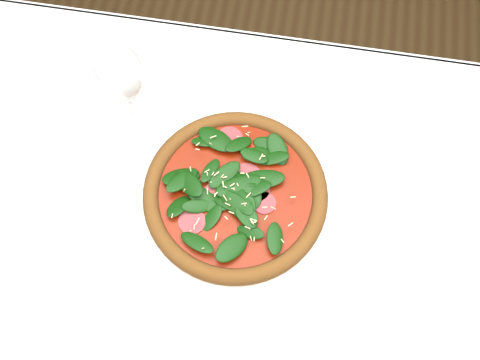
# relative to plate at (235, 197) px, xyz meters

# --- Properties ---
(ground) EXTENTS (6.00, 6.00, 0.00)m
(ground) POSITION_rel_plate_xyz_m (0.06, -0.08, -0.76)
(ground) COLOR brown
(ground) RESTS_ON ground
(dining_table) EXTENTS (1.21, 0.81, 0.75)m
(dining_table) POSITION_rel_plate_xyz_m (0.06, -0.08, -0.11)
(dining_table) COLOR white
(dining_table) RESTS_ON ground
(plate) EXTENTS (0.33, 0.33, 0.01)m
(plate) POSITION_rel_plate_xyz_m (0.00, 0.00, 0.00)
(plate) COLOR white
(plate) RESTS_ON dining_table
(pizza) EXTENTS (0.38, 0.38, 0.04)m
(pizza) POSITION_rel_plate_xyz_m (0.00, 0.00, 0.02)
(pizza) COLOR #995E25
(pizza) RESTS_ON plate
(wine_glass) EXTENTS (0.08, 0.08, 0.19)m
(wine_glass) POSITION_rel_plate_xyz_m (-0.19, 0.11, 0.12)
(wine_glass) COLOR white
(wine_glass) RESTS_ON dining_table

